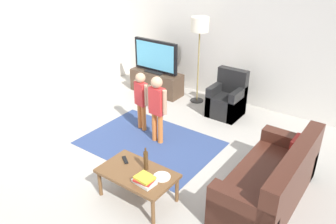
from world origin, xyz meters
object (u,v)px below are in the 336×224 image
(floor_lamp, at_px, (200,29))
(armchair, at_px, (227,100))
(couch, at_px, (274,183))
(child_center, at_px, (157,104))
(coffee_table, at_px, (137,175))
(plate, at_px, (162,177))
(tv_stand, at_px, (157,83))
(book_stack, at_px, (144,180))
(tv, at_px, (156,57))
(bottle, at_px, (146,160))
(child_near_tv, at_px, (141,96))
(tv_remote, at_px, (125,160))

(floor_lamp, bearing_deg, armchair, -13.33)
(couch, height_order, child_center, child_center)
(coffee_table, relative_size, plate, 4.55)
(plate, bearing_deg, floor_lamp, 113.69)
(child_center, bearing_deg, tv_stand, 128.12)
(plate, bearing_deg, tv_stand, 128.82)
(plate, bearing_deg, child_center, 129.76)
(book_stack, bearing_deg, tv, 125.74)
(tv, xyz_separation_m, bottle, (2.02, -2.81, -0.29))
(child_near_tv, relative_size, bottle, 3.38)
(armchair, xyz_separation_m, plate, (0.51, -2.81, 0.13))
(coffee_table, bearing_deg, plate, 17.34)
(tv_stand, relative_size, child_near_tv, 1.11)
(armchair, distance_m, tv_remote, 2.82)
(bottle, bearing_deg, tv_remote, -176.73)
(couch, bearing_deg, plate, -142.08)
(floor_lamp, height_order, bottle, floor_lamp)
(tv_remote, xyz_separation_m, plate, (0.62, 0.00, -0.00))
(armchair, bearing_deg, couch, -49.53)
(tv, distance_m, tv_remote, 3.32)
(tv, distance_m, coffee_table, 3.57)
(tv_stand, relative_size, couch, 0.67)
(child_near_tv, bearing_deg, child_center, -20.00)
(couch, bearing_deg, tv, 150.41)
(coffee_table, bearing_deg, child_center, 117.46)
(tv_stand, relative_size, tv_remote, 7.06)
(armchair, relative_size, coffee_table, 0.90)
(tv_remote, bearing_deg, book_stack, 11.34)
(armchair, xyz_separation_m, floor_lamp, (-0.81, 0.19, 1.25))
(book_stack, bearing_deg, child_center, 122.30)
(armchair, height_order, coffee_table, armchair)
(coffee_table, bearing_deg, armchair, 93.74)
(couch, distance_m, bottle, 1.67)
(bottle, bearing_deg, couch, 31.59)
(armchair, distance_m, book_stack, 3.06)
(child_center, bearing_deg, armchair, 73.48)
(tv, relative_size, tv_remote, 6.47)
(child_near_tv, relative_size, coffee_table, 1.08)
(tv_stand, height_order, book_stack, book_stack)
(tv_stand, distance_m, floor_lamp, 1.63)
(plate, bearing_deg, bottle, 175.77)
(tv_stand, distance_m, armchair, 1.79)
(tv_remote, bearing_deg, couch, 60.87)
(tv_stand, xyz_separation_m, bottle, (2.02, -2.83, 0.31))
(armchair, height_order, book_stack, armchair)
(tv, relative_size, child_near_tv, 1.01)
(armchair, relative_size, child_center, 0.76)
(floor_lamp, relative_size, plate, 8.09)
(coffee_table, relative_size, bottle, 3.12)
(book_stack, xyz_separation_m, plate, (0.10, 0.22, -0.04))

